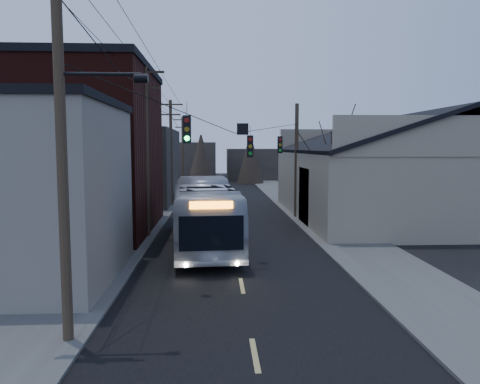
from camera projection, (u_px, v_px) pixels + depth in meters
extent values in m
cube|color=black|center=(228.00, 210.00, 39.80)|extent=(9.00, 110.00, 0.02)
cube|color=#474744|center=(151.00, 209.00, 39.47)|extent=(4.00, 110.00, 0.12)
cube|color=#474744|center=(303.00, 208.00, 40.13)|extent=(4.00, 110.00, 0.12)
cube|color=slate|center=(9.00, 194.00, 18.13)|extent=(8.00, 8.00, 7.00)
cube|color=black|center=(70.00, 152.00, 28.87)|extent=(10.00, 12.00, 10.00)
cube|color=#332D28|center=(127.00, 166.00, 44.95)|extent=(9.00, 14.00, 7.00)
cube|color=#7E705B|center=(401.00, 184.00, 35.26)|extent=(16.00, 20.00, 5.00)
cube|color=black|center=(350.00, 134.00, 34.69)|extent=(8.16, 20.60, 2.86)
cube|color=black|center=(455.00, 134.00, 35.10)|extent=(8.16, 20.60, 2.86)
cube|color=#332D28|center=(184.00, 162.00, 74.00)|extent=(10.00, 12.00, 6.00)
cube|color=#332D28|center=(263.00, 164.00, 79.69)|extent=(12.00, 14.00, 5.00)
cone|color=black|center=(333.00, 174.00, 29.85)|extent=(0.40, 0.40, 7.20)
cylinder|color=#382B1E|center=(62.00, 150.00, 12.20)|extent=(0.28, 0.28, 10.50)
cylinder|color=#382B1E|center=(146.00, 153.00, 27.14)|extent=(0.28, 0.28, 10.00)
cube|color=#382B1E|center=(145.00, 72.00, 26.70)|extent=(2.20, 0.12, 0.12)
cylinder|color=#382B1E|center=(171.00, 153.00, 42.07)|extent=(0.28, 0.28, 9.50)
cube|color=#382B1E|center=(170.00, 104.00, 41.66)|extent=(2.20, 0.12, 0.12)
cylinder|color=#382B1E|center=(183.00, 154.00, 57.01)|extent=(0.28, 0.28, 9.00)
cube|color=#382B1E|center=(182.00, 120.00, 56.61)|extent=(2.20, 0.12, 0.12)
cylinder|color=#382B1E|center=(296.00, 161.00, 34.68)|extent=(0.28, 0.28, 8.50)
cube|color=black|center=(187.00, 129.00, 16.76)|extent=(0.28, 0.20, 1.00)
cube|color=black|center=(250.00, 146.00, 21.43)|extent=(0.28, 0.20, 1.00)
cube|color=black|center=(280.00, 145.00, 27.50)|extent=(0.28, 0.20, 1.00)
imported|color=#B5B8C2|center=(204.00, 213.00, 25.14)|extent=(3.91, 13.11, 3.60)
imported|color=#AAAEB2|center=(183.00, 193.00, 46.76)|extent=(1.99, 4.78, 1.54)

